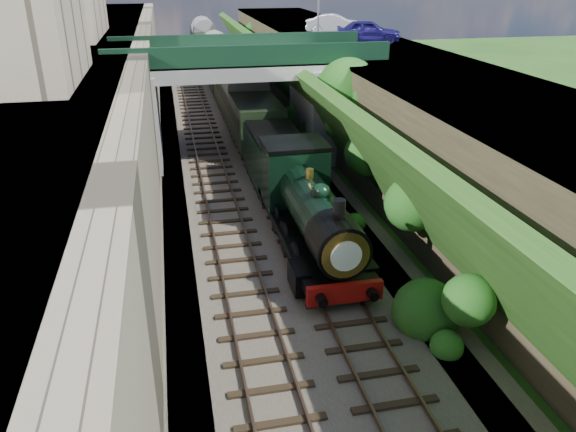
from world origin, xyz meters
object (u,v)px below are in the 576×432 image
object	(u,v)px
car_silver	(335,24)
tender	(276,162)
locomotive	(310,211)
car_blue	(368,31)
road_bridge	(252,92)
tree	(349,92)

from	to	relation	value
car_silver	tender	xyz separation A→B (m)	(-8.03, -16.83, -5.37)
locomotive	car_blue	bearing A→B (deg)	64.56
road_bridge	car_blue	bearing A→B (deg)	27.96
car_blue	tender	size ratio (longest dim) A/B	0.75
road_bridge	car_silver	bearing A→B (deg)	51.83
locomotive	tender	bearing A→B (deg)	90.00
car_silver	tree	bearing A→B (deg)	-173.65
car_blue	car_silver	distance (m)	5.80
tree	car_silver	distance (m)	14.88
car_silver	locomotive	bearing A→B (deg)	-178.96
car_blue	tender	world-z (taller)	car_blue
car_silver	tender	bearing A→B (deg)	173.89
car_blue	locomotive	world-z (taller)	car_blue
road_bridge	tender	bearing A→B (deg)	-87.67
car_silver	tender	size ratio (longest dim) A/B	0.75
tree	locomotive	bearing A→B (deg)	-115.51
road_bridge	car_silver	world-z (taller)	car_silver
road_bridge	car_silver	distance (m)	13.72
car_blue	tender	xyz separation A→B (m)	(-8.77, -11.08, -5.40)
locomotive	tender	xyz separation A→B (m)	(-0.00, 7.36, -0.27)
car_blue	locomotive	size ratio (longest dim) A/B	0.44
car_silver	tender	world-z (taller)	car_silver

